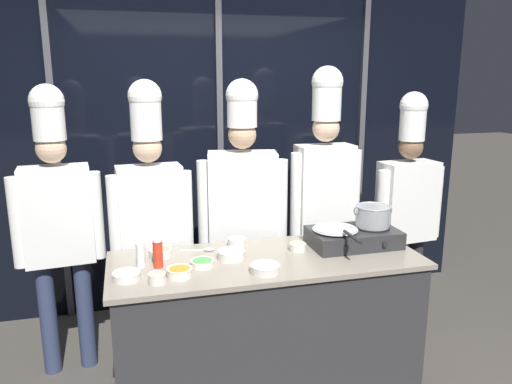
{
  "coord_description": "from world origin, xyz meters",
  "views": [
    {
      "loc": [
        -0.78,
        -2.71,
        2.01
      ],
      "look_at": [
        0.0,
        0.25,
        1.28
      ],
      "focal_mm": 35.0,
      "sensor_mm": 36.0,
      "label": 1
    }
  ],
  "objects_px": {
    "prep_bowl_shrimp": "(157,277)",
    "serving_spoon_slotted": "(204,250)",
    "prep_bowl_onion": "(265,268)",
    "prep_bowl_scallions": "(202,263)",
    "chef_head": "(57,213)",
    "prep_bowl_noodles": "(231,254)",
    "chef_sous": "(151,208)",
    "frying_pan": "(336,227)",
    "prep_bowl_mushrooms": "(161,252)",
    "prep_bowl_carrots": "(179,272)",
    "portable_stove": "(353,237)",
    "chef_line": "(242,201)",
    "chef_apprentice": "(407,200)",
    "squeeze_bottle_clear": "(141,253)",
    "prep_bowl_chicken": "(237,242)",
    "chef_pastry": "(324,184)",
    "prep_bowl_ginger": "(298,246)",
    "prep_bowl_garlic": "(126,275)",
    "stock_pot": "(373,216)",
    "squeeze_bottle_chili": "(158,251)"
  },
  "relations": [
    {
      "from": "prep_bowl_shrimp",
      "to": "serving_spoon_slotted",
      "type": "height_order",
      "value": "prep_bowl_shrimp"
    },
    {
      "from": "prep_bowl_onion",
      "to": "prep_bowl_scallions",
      "type": "relative_size",
      "value": 1.2
    },
    {
      "from": "prep_bowl_onion",
      "to": "chef_head",
      "type": "relative_size",
      "value": 0.09
    },
    {
      "from": "prep_bowl_noodles",
      "to": "chef_sous",
      "type": "distance_m",
      "value": 0.69
    },
    {
      "from": "frying_pan",
      "to": "prep_bowl_mushrooms",
      "type": "bearing_deg",
      "value": 173.91
    },
    {
      "from": "prep_bowl_carrots",
      "to": "portable_stove",
      "type": "bearing_deg",
      "value": 11.39
    },
    {
      "from": "chef_line",
      "to": "chef_head",
      "type": "bearing_deg",
      "value": 9.74
    },
    {
      "from": "chef_apprentice",
      "to": "squeeze_bottle_clear",
      "type": "bearing_deg",
      "value": 8.81
    },
    {
      "from": "prep_bowl_chicken",
      "to": "chef_pastry",
      "type": "bearing_deg",
      "value": 27.71
    },
    {
      "from": "prep_bowl_ginger",
      "to": "frying_pan",
      "type": "bearing_deg",
      "value": -1.2
    },
    {
      "from": "prep_bowl_garlic",
      "to": "chef_line",
      "type": "height_order",
      "value": "chef_line"
    },
    {
      "from": "chef_apprentice",
      "to": "chef_line",
      "type": "bearing_deg",
      "value": -8.2
    },
    {
      "from": "portable_stove",
      "to": "chef_head",
      "type": "distance_m",
      "value": 1.93
    },
    {
      "from": "prep_bowl_chicken",
      "to": "chef_sous",
      "type": "xyz_separation_m",
      "value": [
        -0.52,
        0.3,
        0.18
      ]
    },
    {
      "from": "frying_pan",
      "to": "prep_bowl_shrimp",
      "type": "xyz_separation_m",
      "value": [
        -1.14,
        -0.28,
        -0.11
      ]
    },
    {
      "from": "serving_spoon_slotted",
      "to": "chef_line",
      "type": "relative_size",
      "value": 0.11
    },
    {
      "from": "squeeze_bottle_clear",
      "to": "prep_bowl_scallions",
      "type": "relative_size",
      "value": 1.31
    },
    {
      "from": "frying_pan",
      "to": "chef_pastry",
      "type": "bearing_deg",
      "value": 74.97
    },
    {
      "from": "prep_bowl_scallions",
      "to": "prep_bowl_noodles",
      "type": "bearing_deg",
      "value": 20.78
    },
    {
      "from": "prep_bowl_ginger",
      "to": "chef_line",
      "type": "xyz_separation_m",
      "value": [
        -0.23,
        0.54,
        0.17
      ]
    },
    {
      "from": "stock_pot",
      "to": "chef_apprentice",
      "type": "height_order",
      "value": "chef_apprentice"
    },
    {
      "from": "chef_apprentice",
      "to": "stock_pot",
      "type": "bearing_deg",
      "value": 35.9
    },
    {
      "from": "portable_stove",
      "to": "prep_bowl_garlic",
      "type": "bearing_deg",
      "value": -172.22
    },
    {
      "from": "prep_bowl_shrimp",
      "to": "prep_bowl_ginger",
      "type": "distance_m",
      "value": 0.93
    },
    {
      "from": "chef_pastry",
      "to": "prep_bowl_scallions",
      "type": "bearing_deg",
      "value": 32.42
    },
    {
      "from": "squeeze_bottle_chili",
      "to": "prep_bowl_shrimp",
      "type": "bearing_deg",
      "value": -95.78
    },
    {
      "from": "frying_pan",
      "to": "chef_apprentice",
      "type": "distance_m",
      "value": 0.94
    },
    {
      "from": "prep_bowl_mushrooms",
      "to": "prep_bowl_shrimp",
      "type": "xyz_separation_m",
      "value": [
        -0.05,
        -0.39,
        0.0
      ]
    },
    {
      "from": "prep_bowl_carrots",
      "to": "prep_bowl_noodles",
      "type": "distance_m",
      "value": 0.38
    },
    {
      "from": "chef_pastry",
      "to": "chef_sous",
      "type": "bearing_deg",
      "value": 3.25
    },
    {
      "from": "prep_bowl_mushrooms",
      "to": "serving_spoon_slotted",
      "type": "relative_size",
      "value": 0.65
    },
    {
      "from": "prep_bowl_garlic",
      "to": "chef_sous",
      "type": "relative_size",
      "value": 0.08
    },
    {
      "from": "squeeze_bottle_clear",
      "to": "prep_bowl_mushrooms",
      "type": "xyz_separation_m",
      "value": [
        0.12,
        0.14,
        -0.06
      ]
    },
    {
      "from": "stock_pot",
      "to": "prep_bowl_shrimp",
      "type": "distance_m",
      "value": 1.43
    },
    {
      "from": "prep_bowl_shrimp",
      "to": "chef_apprentice",
      "type": "height_order",
      "value": "chef_apprentice"
    },
    {
      "from": "squeeze_bottle_clear",
      "to": "prep_bowl_carrots",
      "type": "distance_m",
      "value": 0.28
    },
    {
      "from": "prep_bowl_garlic",
      "to": "prep_bowl_scallions",
      "type": "distance_m",
      "value": 0.43
    },
    {
      "from": "prep_bowl_garlic",
      "to": "chef_head",
      "type": "bearing_deg",
      "value": 119.17
    },
    {
      "from": "chef_sous",
      "to": "chef_apprentice",
      "type": "bearing_deg",
      "value": 176.03
    },
    {
      "from": "portable_stove",
      "to": "chef_apprentice",
      "type": "relative_size",
      "value": 0.3
    },
    {
      "from": "stock_pot",
      "to": "prep_bowl_onion",
      "type": "xyz_separation_m",
      "value": [
        -0.8,
        -0.29,
        -0.16
      ]
    },
    {
      "from": "prep_bowl_scallions",
      "to": "prep_bowl_ginger",
      "type": "bearing_deg",
      "value": 10.06
    },
    {
      "from": "frying_pan",
      "to": "chef_line",
      "type": "distance_m",
      "value": 0.73
    },
    {
      "from": "prep_bowl_shrimp",
      "to": "chef_apprentice",
      "type": "distance_m",
      "value": 2.09
    },
    {
      "from": "squeeze_bottle_chili",
      "to": "prep_bowl_chicken",
      "type": "bearing_deg",
      "value": 24.25
    },
    {
      "from": "prep_bowl_chicken",
      "to": "chef_pastry",
      "type": "distance_m",
      "value": 0.89
    },
    {
      "from": "frying_pan",
      "to": "prep_bowl_ginger",
      "type": "height_order",
      "value": "frying_pan"
    },
    {
      "from": "prep_bowl_scallions",
      "to": "chef_head",
      "type": "distance_m",
      "value": 1.09
    },
    {
      "from": "chef_head",
      "to": "chef_apprentice",
      "type": "height_order",
      "value": "chef_head"
    },
    {
      "from": "squeeze_bottle_chili",
      "to": "prep_bowl_mushrooms",
      "type": "distance_m",
      "value": 0.18
    }
  ]
}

